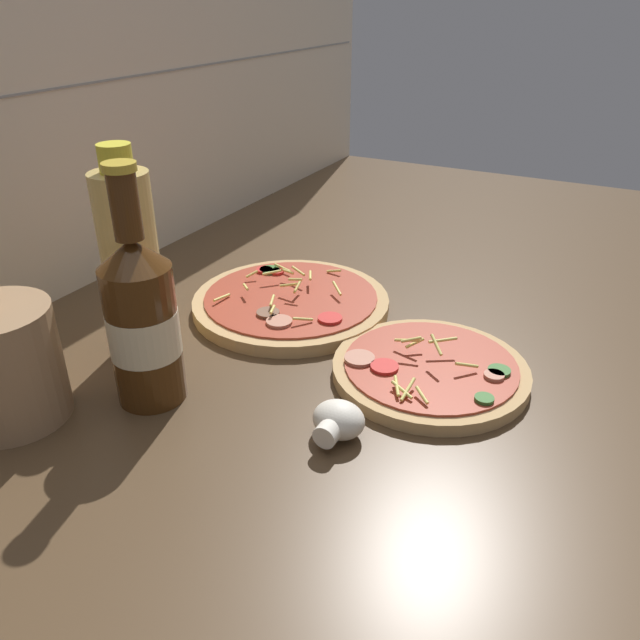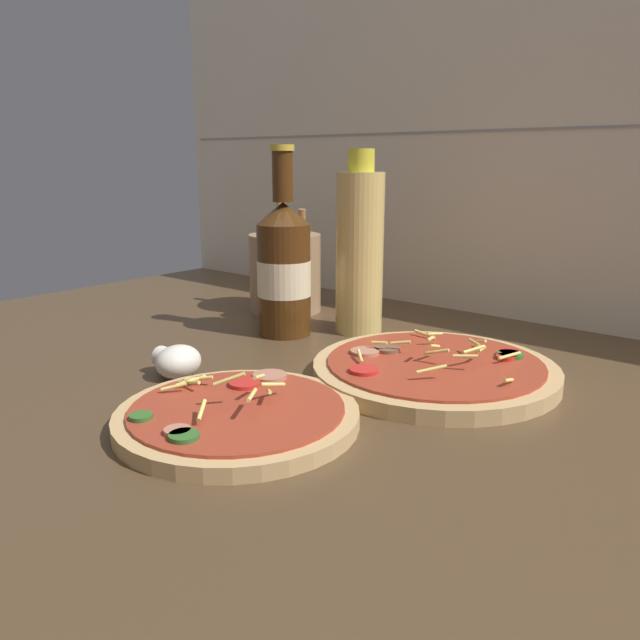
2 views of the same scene
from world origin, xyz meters
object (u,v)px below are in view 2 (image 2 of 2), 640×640
at_px(beer_bottle, 284,267).
at_px(oil_bottle, 360,250).
at_px(pizza_far, 434,369).
at_px(pizza_near, 237,415).
at_px(mushroom_left, 177,361).
at_px(utensil_crock, 285,272).

xyz_separation_m(beer_bottle, oil_bottle, (0.07, 0.08, 0.02)).
xyz_separation_m(pizza_far, oil_bottle, (-0.18, 0.10, 0.10)).
height_order(pizza_far, beer_bottle, beer_bottle).
distance_m(pizza_near, oil_bottle, 0.36).
bearing_deg(mushroom_left, pizza_near, -17.29).
distance_m(pizza_near, beer_bottle, 0.32).
relative_size(oil_bottle, mushroom_left, 4.48).
height_order(pizza_near, utensil_crock, utensil_crock).
height_order(pizza_near, mushroom_left, pizza_near).
relative_size(pizza_near, beer_bottle, 0.88).
distance_m(pizza_near, utensil_crock, 0.45).
bearing_deg(utensil_crock, oil_bottle, -9.18).
height_order(beer_bottle, oil_bottle, beer_bottle).
bearing_deg(pizza_near, pizza_far, 71.54).
height_order(pizza_near, beer_bottle, beer_bottle).
height_order(beer_bottle, utensil_crock, beer_bottle).
bearing_deg(pizza_far, mushroom_left, -140.85).
bearing_deg(oil_bottle, pizza_far, -29.93).
relative_size(pizza_near, oil_bottle, 0.89).
distance_m(oil_bottle, utensil_crock, 0.17).
distance_m(pizza_far, mushroom_left, 0.28).
xyz_separation_m(pizza_near, mushroom_left, (-0.15, 0.05, 0.01)).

